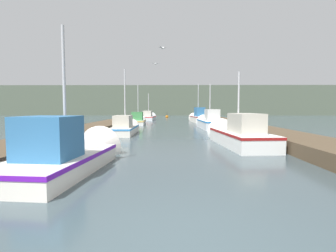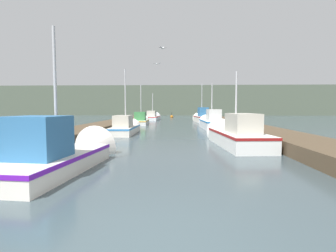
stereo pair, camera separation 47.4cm
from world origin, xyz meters
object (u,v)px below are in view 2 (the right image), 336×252
(fishing_boat_2, at_px, (126,127))
(seagull_1, at_px, (157,64))
(channel_buoy, at_px, (172,117))
(fishing_boat_5, at_px, (201,117))
(mooring_piling_1, at_px, (220,118))
(fishing_boat_6, at_px, (153,117))
(fishing_boat_1, at_px, (234,134))
(seagull_lead, at_px, (163,48))
(mooring_piling_2, at_px, (121,122))
(fishing_boat_3, at_px, (211,122))
(fishing_boat_4, at_px, (141,121))
(mooring_piling_3, at_px, (239,126))
(mooring_piling_0, at_px, (206,115))

(fishing_boat_2, relative_size, seagull_1, 8.97)
(channel_buoy, distance_m, seagull_1, 24.11)
(fishing_boat_5, height_order, mooring_piling_1, fishing_boat_5)
(mooring_piling_1, bearing_deg, channel_buoy, 104.30)
(fishing_boat_6, bearing_deg, channel_buoy, 76.54)
(fishing_boat_2, height_order, seagull_1, seagull_1)
(fishing_boat_1, bearing_deg, channel_buoy, 92.01)
(mooring_piling_1, xyz_separation_m, seagull_lead, (-4.84, -7.84, 4.68))
(fishing_boat_6, xyz_separation_m, channel_buoy, (2.35, 7.98, -0.23))
(channel_buoy, relative_size, seagull_lead, 2.03)
(fishing_boat_5, relative_size, mooring_piling_2, 4.73)
(mooring_piling_2, bearing_deg, mooring_piling_1, 24.02)
(fishing_boat_3, bearing_deg, fishing_boat_4, 140.55)
(mooring_piling_3, height_order, seagull_lead, seagull_lead)
(fishing_boat_2, bearing_deg, seagull_1, 60.96)
(mooring_piling_3, bearing_deg, mooring_piling_0, 89.55)
(fishing_boat_5, distance_m, channel_buoy, 13.60)
(fishing_boat_4, bearing_deg, seagull_1, -73.12)
(mooring_piling_1, height_order, mooring_piling_2, mooring_piling_1)
(mooring_piling_1, relative_size, seagull_lead, 2.78)
(seagull_1, bearing_deg, mooring_piling_0, -110.08)
(fishing_boat_4, xyz_separation_m, mooring_piling_1, (7.60, -1.98, 0.32))
(fishing_boat_5, distance_m, mooring_piling_1, 6.58)
(seagull_lead, bearing_deg, seagull_1, -120.23)
(fishing_boat_1, distance_m, mooring_piling_2, 11.13)
(channel_buoy, bearing_deg, fishing_boat_4, -98.51)
(fishing_boat_2, distance_m, seagull_lead, 5.57)
(seagull_lead, bearing_deg, fishing_boat_5, -144.81)
(fishing_boat_3, distance_m, seagull_lead, 7.85)
(seagull_1, bearing_deg, mooring_piling_1, -145.14)
(mooring_piling_1, distance_m, mooring_piling_3, 8.20)
(mooring_piling_0, xyz_separation_m, mooring_piling_3, (-0.16, -20.67, 0.01))
(fishing_boat_6, distance_m, mooring_piling_1, 13.67)
(mooring_piling_2, distance_m, mooring_piling_3, 9.35)
(mooring_piling_2, bearing_deg, mooring_piling_3, -28.49)
(fishing_boat_1, xyz_separation_m, seagull_lead, (-3.55, 4.47, 4.91))
(fishing_boat_1, xyz_separation_m, mooring_piling_0, (1.28, 24.78, 0.11))
(seagull_1, bearing_deg, fishing_boat_2, 59.65)
(fishing_boat_4, bearing_deg, channel_buoy, 79.34)
(fishing_boat_6, bearing_deg, fishing_boat_4, -88.65)
(fishing_boat_4, relative_size, mooring_piling_0, 4.32)
(fishing_boat_2, relative_size, seagull_lead, 9.98)
(fishing_boat_1, height_order, channel_buoy, fishing_boat_1)
(fishing_boat_6, height_order, mooring_piling_3, fishing_boat_6)
(seagull_lead, bearing_deg, mooring_piling_2, -89.44)
(mooring_piling_2, bearing_deg, fishing_boat_6, 86.04)
(fishing_boat_3, relative_size, mooring_piling_1, 4.05)
(mooring_piling_3, xyz_separation_m, channel_buoy, (-4.80, 27.71, -0.44))
(seagull_1, bearing_deg, mooring_piling_2, -8.59)
(mooring_piling_3, bearing_deg, fishing_boat_5, 93.81)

